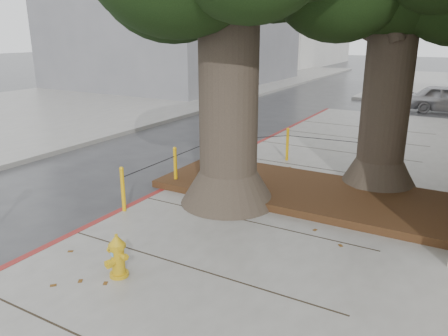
% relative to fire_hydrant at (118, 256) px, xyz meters
% --- Properties ---
extents(ground, '(140.00, 140.00, 0.00)m').
position_rel_fire_hydrant_xyz_m(ground, '(0.26, 0.74, -0.48)').
color(ground, '#28282B').
rests_on(ground, ground).
extents(sidewalk_opposite, '(14.00, 60.00, 0.15)m').
position_rel_fire_hydrant_xyz_m(sidewalk_opposite, '(-13.74, 10.74, -0.41)').
color(sidewalk_opposite, slate).
rests_on(sidewalk_opposite, ground).
extents(curb_red, '(0.14, 26.00, 0.16)m').
position_rel_fire_hydrant_xyz_m(curb_red, '(-1.74, 3.24, -0.41)').
color(curb_red, maroon).
rests_on(curb_red, ground).
extents(planter_bed, '(6.40, 2.60, 0.16)m').
position_rel_fire_hydrant_xyz_m(planter_bed, '(1.16, 4.64, -0.25)').
color(planter_bed, black).
rests_on(planter_bed, sidewalk_main).
extents(bollard_ring, '(3.79, 5.39, 0.95)m').
position_rel_fire_hydrant_xyz_m(bollard_ring, '(-0.61, 5.11, 0.18)').
color(bollard_ring, '#E9AB0C').
rests_on(bollard_ring, sidewalk_main).
extents(fire_hydrant, '(0.36, 0.34, 0.69)m').
position_rel_fire_hydrant_xyz_m(fire_hydrant, '(0.00, 0.00, 0.00)').
color(fire_hydrant, gold).
rests_on(fire_hydrant, sidewalk_main).
extents(car_dark, '(2.03, 4.19, 1.17)m').
position_rel_fire_hydrant_xyz_m(car_dark, '(-9.85, 19.76, 0.10)').
color(car_dark, black).
rests_on(car_dark, ground).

